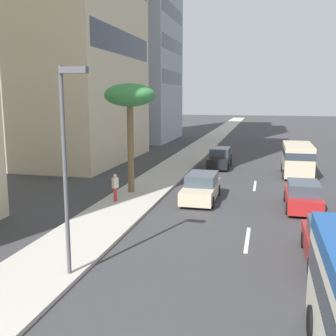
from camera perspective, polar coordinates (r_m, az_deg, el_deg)
name	(u,v)px	position (r m, az deg, el deg)	size (l,w,h in m)	color
ground_plane	(258,167)	(36.08, 12.54, 0.16)	(198.00, 198.00, 0.00)	#38383A
sidewalk_right	(180,163)	(36.83, 1.72, 0.72)	(162.00, 3.25, 0.15)	#B2ADA3
lane_stripe_mid	(247,239)	(17.91, 11.15, -9.88)	(3.20, 0.16, 0.01)	silver
lane_stripe_far	(255,186)	(28.42, 12.18, -2.46)	(3.20, 0.16, 0.01)	silver
van_lead	(298,158)	(32.68, 17.84, 1.40)	(5.28, 2.23, 2.45)	beige
car_second	(303,196)	(23.15, 18.52, -3.77)	(4.37, 1.83, 1.53)	#A51E1E
car_fourth	(220,158)	(35.10, 7.34, 1.37)	(4.53, 1.80, 1.69)	black
car_fifth	(333,244)	(16.13, 22.25, -9.96)	(4.46, 1.90, 1.56)	#A51E1E
car_sixth	(201,188)	(23.97, 4.74, -2.78)	(4.72, 1.88, 1.56)	beige
pedestrian_near_lamp	(115,186)	(23.23, -7.47, -2.57)	(0.39, 0.36, 1.58)	red
palm_tree	(130,98)	(24.83, -5.42, 9.79)	(3.09, 3.09, 6.70)	brown
street_lamp	(67,150)	(13.33, -14.08, 2.53)	(0.24, 0.97, 6.87)	#4C4C51
office_tower_far	(137,8)	(58.96, -4.45, 21.62)	(13.10, 10.15, 35.78)	#99A3B2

